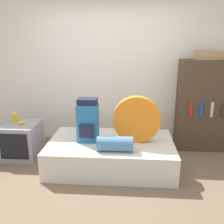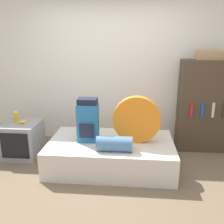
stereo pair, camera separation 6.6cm
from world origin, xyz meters
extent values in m
plane|color=brown|center=(0.00, 0.00, 0.00)|extent=(16.00, 16.00, 0.00)
cube|color=white|center=(0.00, 1.66, 1.30)|extent=(8.00, 0.05, 2.60)
cube|color=silver|center=(0.11, 0.57, 0.20)|extent=(1.84, 1.10, 0.40)
cube|color=#23669E|center=(-0.23, 0.56, 0.68)|extent=(0.30, 0.22, 0.56)
cube|color=#191E33|center=(-0.23, 0.57, 1.01)|extent=(0.28, 0.20, 0.08)
cube|color=#191E33|center=(-0.23, 0.44, 0.60)|extent=(0.21, 0.03, 0.20)
cylinder|color=orange|center=(0.48, 0.58, 0.75)|extent=(0.68, 0.12, 0.68)
cylinder|color=teal|center=(0.19, 0.24, 0.51)|extent=(0.48, 0.20, 0.20)
cube|color=#939399|center=(-1.36, 0.80, 0.28)|extent=(0.54, 0.59, 0.56)
cube|color=black|center=(-1.36, 0.50, 0.30)|extent=(0.43, 0.02, 0.40)
cylinder|color=gold|center=(-1.47, 0.87, 0.64)|extent=(0.07, 0.07, 0.15)
cylinder|color=white|center=(-1.47, 0.87, 0.72)|extent=(0.05, 0.05, 0.02)
ellipsoid|color=yellow|center=(-1.36, 0.82, 0.58)|extent=(0.08, 0.16, 0.03)
ellipsoid|color=yellow|center=(-1.33, 0.82, 0.58)|extent=(0.03, 0.15, 0.03)
ellipsoid|color=yellow|center=(-1.31, 0.82, 0.58)|extent=(0.08, 0.16, 0.03)
cube|color=#473828|center=(1.62, 1.36, 0.77)|extent=(0.85, 0.40, 1.54)
cube|color=red|center=(1.37, 1.15, 0.76)|extent=(0.04, 0.02, 0.25)
cube|color=#194CB2|center=(1.54, 1.15, 0.76)|extent=(0.04, 0.02, 0.25)
cube|color=beige|center=(1.71, 1.15, 0.76)|extent=(0.04, 0.02, 0.25)
cube|color=#2D2D33|center=(1.88, 1.15, 0.76)|extent=(0.04, 0.02, 0.25)
cube|color=tan|center=(1.64, 1.40, 1.61)|extent=(0.41, 0.21, 0.15)
camera|label=1|loc=(0.37, -2.85, 1.86)|focal=40.00mm
camera|label=2|loc=(0.44, -2.84, 1.86)|focal=40.00mm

